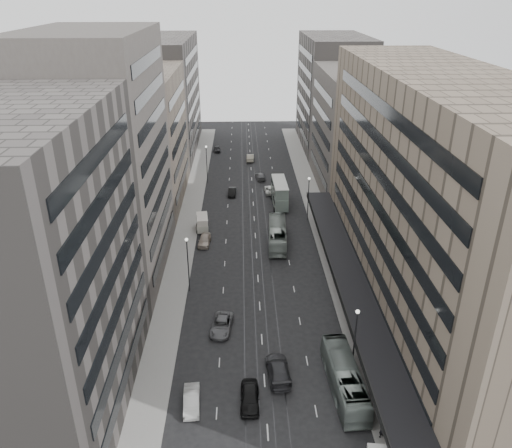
{
  "coord_description": "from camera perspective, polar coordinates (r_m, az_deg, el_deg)",
  "views": [
    {
      "loc": [
        -2.15,
        -47.53,
        38.57
      ],
      "look_at": [
        -0.12,
        20.68,
        6.15
      ],
      "focal_mm": 35.0,
      "sensor_mm": 36.0,
      "label": 1
    }
  ],
  "objects": [
    {
      "name": "double_decker",
      "position": [
        96.71,
        2.72,
        3.59
      ],
      "size": [
        2.99,
        9.12,
        4.95
      ],
      "rotation": [
        0.0,
        0.0,
        0.03
      ],
      "color": "slate",
      "rests_on": "ground"
    },
    {
      "name": "lamp_right_far",
      "position": [
        89.81,
        6.02,
        3.46
      ],
      "size": [
        0.44,
        0.44,
        8.32
      ],
      "color": "#262628",
      "rests_on": "ground"
    },
    {
      "name": "building_left_a",
      "position": [
        49.93,
        -24.37,
        -5.26
      ],
      "size": [
        15.0,
        28.0,
        30.0
      ],
      "primitive_type": "cube",
      "color": "#5A5551",
      "rests_on": "ground"
    },
    {
      "name": "building_right_mid",
      "position": [
        105.7,
        11.48,
        10.35
      ],
      "size": [
        15.0,
        28.0,
        24.0
      ],
      "primitive_type": "cube",
      "color": "#4D4843",
      "rests_on": "ground"
    },
    {
      "name": "sedan_9",
      "position": [
        123.55,
        -0.67,
        7.61
      ],
      "size": [
        1.85,
        4.91,
        1.6
      ],
      "primitive_type": "imported",
      "rotation": [
        0.0,
        0.0,
        3.11
      ],
      "color": "#A29B86",
      "rests_on": "ground"
    },
    {
      "name": "lamp_left_near",
      "position": [
        68.66,
        -7.81,
        -3.92
      ],
      "size": [
        0.44,
        0.44,
        8.32
      ],
      "color": "#262628",
      "rests_on": "ground"
    },
    {
      "name": "building_right_far",
      "position": [
        133.95,
        8.78,
        14.56
      ],
      "size": [
        15.0,
        32.0,
        28.0
      ],
      "primitive_type": "cube",
      "color": "#5A5551",
      "rests_on": "ground"
    },
    {
      "name": "sedan_3",
      "position": [
        56.7,
        2.55,
        -16.3
      ],
      "size": [
        2.86,
        6.1,
        1.72
      ],
      "primitive_type": "imported",
      "rotation": [
        0.0,
        0.0,
        3.22
      ],
      "color": "#2A2A2D",
      "rests_on": "ground"
    },
    {
      "name": "sidewalk_right",
      "position": [
        94.41,
        7.07,
        1.14
      ],
      "size": [
        4.0,
        125.0,
        0.15
      ],
      "primitive_type": "cube",
      "color": "gray",
      "rests_on": "ground"
    },
    {
      "name": "building_left_d",
      "position": [
        130.34,
        -10.53,
        14.14
      ],
      "size": [
        15.0,
        38.0,
        28.0
      ],
      "primitive_type": "cube",
      "color": "#5A5551",
      "rests_on": "ground"
    },
    {
      "name": "sedan_0",
      "position": [
        53.75,
        -0.72,
        -19.19
      ],
      "size": [
        2.01,
        4.89,
        1.66
      ],
      "primitive_type": "imported",
      "rotation": [
        0.0,
        0.0,
        -0.01
      ],
      "color": "black",
      "rests_on": "ground"
    },
    {
      "name": "ground",
      "position": [
        61.25,
        0.71,
        -13.62
      ],
      "size": [
        220.0,
        220.0,
        0.0
      ],
      "primitive_type": "plane",
      "color": "black",
      "rests_on": "ground"
    },
    {
      "name": "sidewalk_left",
      "position": [
        93.86,
        -7.57,
        0.96
      ],
      "size": [
        4.0,
        125.0,
        0.15
      ],
      "primitive_type": "cube",
      "color": "gray",
      "rests_on": "ground"
    },
    {
      "name": "sedan_2",
      "position": [
        63.19,
        -3.95,
        -11.44
      ],
      "size": [
        3.14,
        5.56,
        1.47
      ],
      "primitive_type": "imported",
      "rotation": [
        0.0,
        0.0,
        -0.14
      ],
      "color": "#5E5E61",
      "rests_on": "ground"
    },
    {
      "name": "building_left_b",
      "position": [
        72.57,
        -17.21,
        6.97
      ],
      "size": [
        15.0,
        26.0,
        34.0
      ],
      "primitive_type": "cube",
      "color": "#4D4843",
      "rests_on": "ground"
    },
    {
      "name": "bus_far",
      "position": [
        82.54,
        2.46,
        -1.17
      ],
      "size": [
        3.46,
        12.08,
        3.33
      ],
      "primitive_type": "imported",
      "rotation": [
        0.0,
        0.0,
        3.09
      ],
      "color": "#949F98",
      "rests_on": "ground"
    },
    {
      "name": "department_store",
      "position": [
        64.8,
        19.81,
        2.46
      ],
      "size": [
        19.2,
        60.0,
        30.0
      ],
      "color": "#786958",
      "rests_on": "ground"
    },
    {
      "name": "building_left_c",
      "position": [
        99.01,
        -13.09,
        9.49
      ],
      "size": [
        15.0,
        28.0,
        25.0
      ],
      "primitive_type": "cube",
      "color": "#786C5D",
      "rests_on": "ground"
    },
    {
      "name": "sedan_5",
      "position": [
        102.52,
        -2.74,
        3.71
      ],
      "size": [
        1.65,
        4.32,
        1.4
      ],
      "primitive_type": "imported",
      "rotation": [
        0.0,
        0.0,
        -0.04
      ],
      "color": "black",
      "rests_on": "ground"
    },
    {
      "name": "lamp_right_near",
      "position": [
        55.34,
        11.28,
        -12.25
      ],
      "size": [
        0.44,
        0.44,
        8.32
      ],
      "color": "#262628",
      "rests_on": "ground"
    },
    {
      "name": "sedan_1",
      "position": [
        53.97,
        -7.38,
        -19.36
      ],
      "size": [
        1.88,
        4.62,
        1.49
      ],
      "primitive_type": "imported",
      "rotation": [
        0.0,
        0.0,
        0.07
      ],
      "color": "silver",
      "rests_on": "ground"
    },
    {
      "name": "bus_near",
      "position": [
        55.37,
        10.09,
        -16.92
      ],
      "size": [
        3.33,
        11.86,
        3.27
      ],
      "primitive_type": "imported",
      "rotation": [
        0.0,
        0.0,
        3.19
      ],
      "color": "gray",
      "rests_on": "ground"
    },
    {
      "name": "sedan_4",
      "position": [
        82.95,
        -5.91,
        -1.83
      ],
      "size": [
        2.23,
        4.76,
        1.58
      ],
      "primitive_type": "imported",
      "rotation": [
        0.0,
        0.0,
        -0.08
      ],
      "color": "#BAAA9A",
      "rests_on": "ground"
    },
    {
      "name": "pedestrian",
      "position": [
        51.93,
        14.22,
        -21.74
      ],
      "size": [
        0.85,
        0.8,
        1.96
      ],
      "primitive_type": "imported",
      "rotation": [
        0.0,
        0.0,
        3.78
      ],
      "color": "black",
      "rests_on": "sidewalk_right"
    },
    {
      "name": "sedan_6",
      "position": [
        103.5,
        1.66,
        3.94
      ],
      "size": [
        2.57,
        5.16,
        1.41
      ],
      "primitive_type": "imported",
      "rotation": [
        0.0,
        0.0,
        3.19
      ],
      "color": "white",
      "rests_on": "ground"
    },
    {
      "name": "lamp_left_far",
      "position": [
        108.09,
        -5.67,
        7.31
      ],
      "size": [
        0.44,
        0.44,
        8.32
      ],
      "color": "#262628",
      "rests_on": "ground"
    },
    {
      "name": "sedan_7",
      "position": [
        111.27,
        0.5,
        5.5
      ],
      "size": [
        2.47,
        4.86,
        1.35
      ],
      "primitive_type": "imported",
      "rotation": [
        0.0,
        0.0,
        3.27
      ],
      "color": "#575659",
      "rests_on": "ground"
    },
    {
      "name": "panel_van",
      "position": [
        87.5,
        -6.16,
        0.18
      ],
      "size": [
        2.45,
        4.44,
        2.69
      ],
      "rotation": [
        0.0,
        0.0,
        0.1
      ],
      "color": "beige",
      "rests_on": "ground"
    },
    {
      "name": "sedan_8",
      "position": [
        131.25,
        -4.45,
        8.56
      ],
      "size": [
        1.93,
        4.12,
        1.36
      ],
      "primitive_type": "imported",
      "rotation": [
        0.0,
        0.0,
        0.08
      ],
      "color": "#242427",
      "rests_on": "ground"
    }
  ]
}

